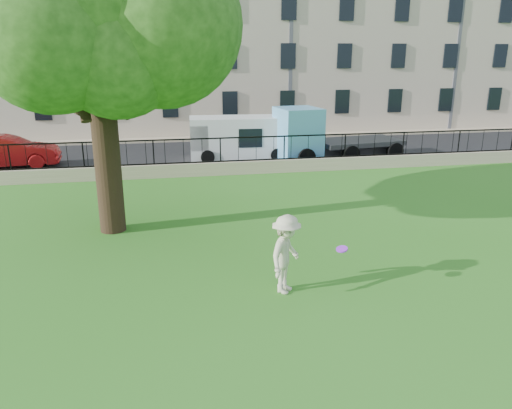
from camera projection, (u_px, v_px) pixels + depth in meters
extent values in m
plane|color=#2D721B|center=(283.00, 291.00, 11.82)|extent=(120.00, 120.00, 0.00)
cube|color=gray|center=(221.00, 168.00, 23.00)|extent=(50.00, 0.40, 0.60)
cube|color=black|center=(221.00, 161.00, 22.91)|extent=(50.00, 0.05, 0.06)
cube|color=black|center=(220.00, 138.00, 22.59)|extent=(50.00, 0.05, 0.06)
cube|color=black|center=(211.00, 155.00, 27.50)|extent=(60.00, 9.00, 0.01)
cube|color=gray|center=(202.00, 139.00, 32.37)|extent=(60.00, 1.40, 0.12)
cube|color=#BDAB96|center=(193.00, 37.00, 35.85)|extent=(56.00, 10.00, 13.00)
cylinder|color=black|center=(108.00, 163.00, 15.24)|extent=(0.80, 0.80, 4.37)
sphere|color=#214713|center=(160.00, 25.00, 13.66)|extent=(4.56, 4.56, 4.56)
sphere|color=#214713|center=(40.00, 16.00, 14.46)|extent=(4.92, 4.92, 4.92)
imported|color=beige|center=(286.00, 254.00, 11.54)|extent=(1.30, 1.40, 1.89)
cylinder|color=#9627DF|center=(342.00, 249.00, 11.42)|extent=(0.34, 0.34, 0.12)
imported|color=#AF1517|center=(8.00, 152.00, 24.25)|extent=(4.88, 2.05, 1.57)
cube|color=silver|center=(241.00, 138.00, 26.23)|extent=(5.38, 2.36, 2.21)
cube|color=#60ADE2|center=(338.00, 133.00, 26.11)|extent=(6.84, 3.22, 2.76)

